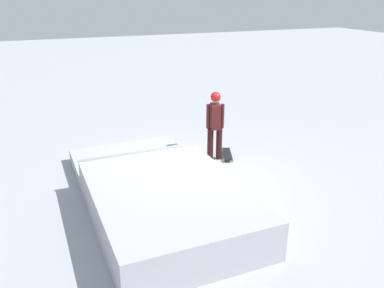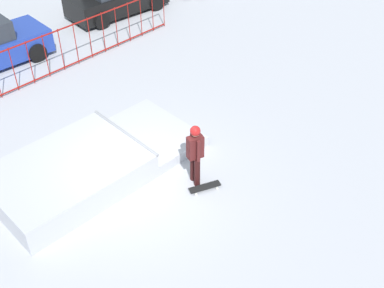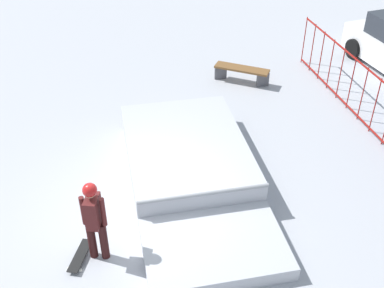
{
  "view_description": "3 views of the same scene",
  "coord_description": "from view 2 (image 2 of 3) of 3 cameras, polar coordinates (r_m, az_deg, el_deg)",
  "views": [
    {
      "loc": [
        -7.53,
        3.17,
        3.98
      ],
      "look_at": [
        -0.12,
        0.17,
        0.9
      ],
      "focal_mm": 37.48,
      "sensor_mm": 36.0,
      "label": 1
    },
    {
      "loc": [
        -5.26,
        -7.27,
        8.35
      ],
      "look_at": [
        1.0,
        -0.6,
        1.0
      ],
      "focal_mm": 45.37,
      "sensor_mm": 36.0,
      "label": 2
    },
    {
      "loc": [
        7.14,
        -0.3,
        6.84
      ],
      "look_at": [
        -1.49,
        1.32,
        0.6
      ],
      "focal_mm": 45.17,
      "sensor_mm": 36.0,
      "label": 3
    }
  ],
  "objects": [
    {
      "name": "skate_ramp",
      "position": [
        12.42,
        -12.54,
        -2.67
      ],
      "size": [
        5.44,
        2.69,
        0.74
      ],
      "rotation": [
        0.0,
        0.0,
        0.02
      ],
      "color": "#B0B3BB",
      "rests_on": "ground"
    },
    {
      "name": "perimeter_fence",
      "position": [
        16.25,
        -19.38,
        8.68
      ],
      "size": [
        12.33,
        0.75,
        1.5
      ],
      "rotation": [
        0.0,
        0.0,
        0.06
      ],
      "color": "maroon",
      "rests_on": "ground"
    },
    {
      "name": "skater",
      "position": [
        11.52,
        0.37,
        -0.8
      ],
      "size": [
        0.43,
        0.43,
        1.73
      ],
      "rotation": [
        0.0,
        0.0,
        2.85
      ],
      "color": "black",
      "rests_on": "ground"
    },
    {
      "name": "ground_plane",
      "position": [
        12.25,
        -5.38,
        -4.38
      ],
      "size": [
        60.0,
        60.0,
        0.0
      ],
      "primitive_type": "plane",
      "color": "#A8AAB2"
    },
    {
      "name": "skateboard",
      "position": [
        11.95,
        1.53,
        -5.05
      ],
      "size": [
        0.82,
        0.47,
        0.09
      ],
      "rotation": [
        0.0,
        0.0,
        2.77
      ],
      "color": "black",
      "rests_on": "ground"
    }
  ]
}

